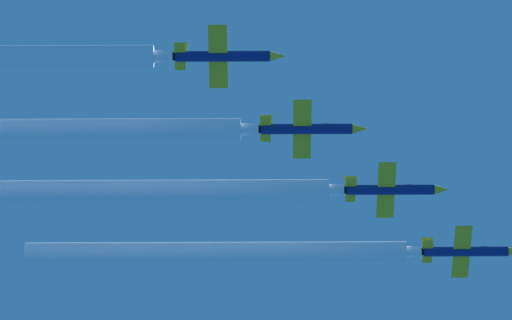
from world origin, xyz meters
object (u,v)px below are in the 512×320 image
Objects in this scene: jet_second_echelon at (393,190)px; jet_third_echelon at (310,129)px; jet_lead at (469,251)px; jet_fourth_echelon at (226,56)px.

jet_third_echelon is at bearing -43.20° from jet_second_echelon.
jet_lead is 28.55m from jet_third_echelon.
jet_second_echelon is at bearing 136.80° from jet_third_echelon.
jet_lead reaches higher than jet_fourth_echelon.
jet_second_echelon is 1.00× the size of jet_third_echelon.
jet_second_echelon reaches higher than jet_third_echelon.
jet_second_echelon reaches higher than jet_fourth_echelon.
jet_second_echelon is (11.11, -9.31, -1.53)m from jet_lead.
jet_lead is 42.54m from jet_fourth_echelon.
jet_second_echelon is at bearing -39.98° from jet_lead.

